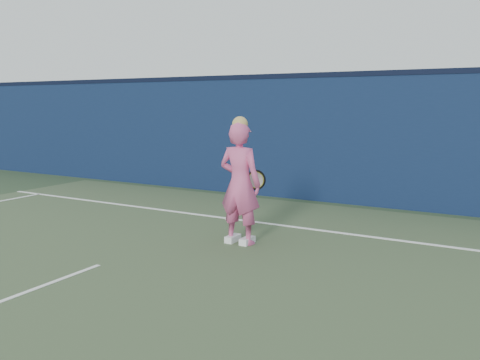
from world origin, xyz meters
The scene contains 6 objects.
ground centered at (0.00, 0.00, 0.00)m, with size 80.00×80.00×0.00m, color #2E442A.
backstop_wall centered at (0.00, 6.50, 1.25)m, with size 24.00×0.40×2.50m, color #0D1C3C.
wall_cap centered at (0.00, 6.50, 2.55)m, with size 24.00×0.42×0.10m, color black.
player centered at (1.01, 2.76, 0.87)m, with size 0.64×0.42×1.81m.
racket centered at (1.01, 3.19, 0.86)m, with size 0.57×0.13×0.30m.
court_lines centered at (0.00, -0.33, 0.01)m, with size 11.00×12.04×0.01m.
Camera 1 is at (4.50, -3.38, 1.98)m, focal length 38.00 mm.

